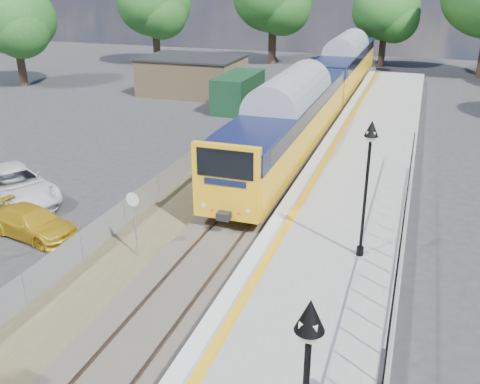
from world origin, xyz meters
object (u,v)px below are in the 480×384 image
at_px(victorian_lamp_south, 307,370).
at_px(train, 324,83).
at_px(car_yellow, 32,222).
at_px(speed_sign, 134,214).
at_px(car_white, 14,186).
at_px(victorian_lamp_north, 369,158).

xyz_separation_m(victorian_lamp_south, train, (-5.50, 31.95, -1.96)).
bearing_deg(train, car_yellow, -107.50).
bearing_deg(speed_sign, car_white, 165.32).
xyz_separation_m(train, car_yellow, (-7.20, -22.84, -1.76)).
relative_size(train, car_yellow, 10.20).
height_order(train, car_white, train).
xyz_separation_m(train, speed_sign, (-2.50, -23.04, -0.64)).
xyz_separation_m(victorian_lamp_north, speed_sign, (-7.80, -1.09, -2.59)).
distance_m(speed_sign, car_yellow, 4.84).
bearing_deg(train, victorian_lamp_north, -76.42).
distance_m(victorian_lamp_north, car_white, 15.96).
height_order(car_yellow, car_white, car_white).
distance_m(train, speed_sign, 23.18).
bearing_deg(victorian_lamp_north, speed_sign, -172.01).
relative_size(victorian_lamp_north, car_yellow, 1.15).
bearing_deg(car_yellow, victorian_lamp_north, -74.18).
height_order(victorian_lamp_north, car_white, victorian_lamp_north).
height_order(train, car_yellow, train).
relative_size(train, speed_sign, 16.02).
bearing_deg(car_yellow, victorian_lamp_south, -113.91).
height_order(victorian_lamp_north, train, victorian_lamp_north).
distance_m(train, car_white, 22.75).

